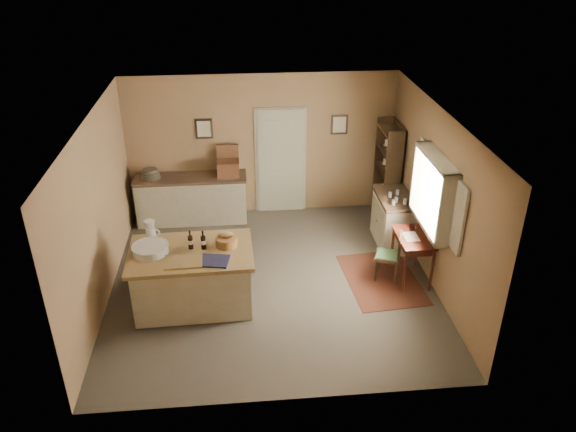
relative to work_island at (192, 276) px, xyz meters
name	(u,v)px	position (x,y,z in m)	size (l,w,h in m)	color
ground	(272,281)	(1.19, 0.46, -0.48)	(5.00, 5.00, 0.00)	brown
wall_back	(262,146)	(1.19, 2.96, 0.87)	(5.00, 0.10, 2.70)	olive
wall_front	(286,309)	(1.19, -2.04, 0.87)	(5.00, 0.10, 2.70)	olive
wall_left	(98,213)	(-1.31, 0.46, 0.87)	(0.10, 5.00, 2.70)	olive
wall_right	(435,198)	(3.69, 0.46, 0.87)	(0.10, 5.00, 2.70)	olive
ceiling	(269,117)	(1.19, 0.46, 2.22)	(5.00, 5.00, 0.00)	silver
door	(281,160)	(1.54, 2.93, 0.57)	(0.97, 0.06, 2.11)	#BBBCA2
framed_prints	(272,127)	(1.39, 2.94, 1.24)	(2.82, 0.02, 0.38)	black
window	(436,192)	(3.62, 0.26, 1.07)	(0.25, 1.99, 1.12)	beige
work_island	(192,276)	(0.00, 0.00, 0.00)	(1.79, 1.19, 1.20)	beige
sideboard	(192,197)	(-0.15, 2.66, 0.00)	(2.06, 0.59, 1.18)	beige
rug	(382,279)	(2.94, 0.35, -0.48)	(1.10, 1.60, 0.01)	#411B11
writing_desk	(413,242)	(3.39, 0.35, 0.18)	(0.50, 0.81, 0.82)	#33110B
desk_chair	(388,256)	(3.02, 0.40, -0.08)	(0.37, 0.37, 0.80)	#322315
right_cabinet	(393,220)	(3.39, 1.47, -0.02)	(0.57, 1.03, 0.99)	beige
shelving_unit	(390,172)	(3.54, 2.46, 0.45)	(0.32, 0.84, 1.87)	#322315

